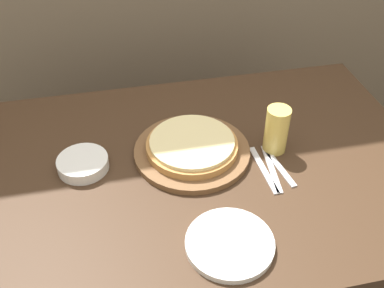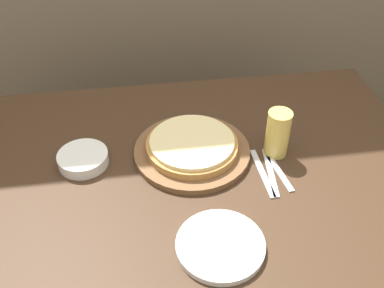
{
  "view_description": "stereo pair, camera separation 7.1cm",
  "coord_description": "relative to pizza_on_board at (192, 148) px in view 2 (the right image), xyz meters",
  "views": [
    {
      "loc": [
        -0.21,
        -0.97,
        1.63
      ],
      "look_at": [
        0.01,
        0.06,
        0.75
      ],
      "focal_mm": 42.0,
      "sensor_mm": 36.0,
      "label": 1
    },
    {
      "loc": [
        -0.14,
        -0.99,
        1.63
      ],
      "look_at": [
        0.01,
        0.06,
        0.75
      ],
      "focal_mm": 42.0,
      "sensor_mm": 36.0,
      "label": 2
    }
  ],
  "objects": [
    {
      "name": "beer_glass",
      "position": [
        0.26,
        -0.03,
        0.06
      ],
      "size": [
        0.07,
        0.07,
        0.15
      ],
      "color": "#E5C65B",
      "rests_on": "dining_table"
    },
    {
      "name": "pizza_on_board",
      "position": [
        0.0,
        0.0,
        0.0
      ],
      "size": [
        0.36,
        0.36,
        0.06
      ],
      "color": "brown",
      "rests_on": "dining_table"
    },
    {
      "name": "dinner_plate",
      "position": [
        0.02,
        -0.36,
        -0.02
      ],
      "size": [
        0.23,
        0.23,
        0.02
      ],
      "color": "white",
      "rests_on": "dining_table"
    },
    {
      "name": "spoon",
      "position": [
        0.24,
        -0.12,
        -0.02
      ],
      "size": [
        0.04,
        0.18,
        0.0
      ],
      "color": "silver",
      "rests_on": "dining_table"
    },
    {
      "name": "side_bowl",
      "position": [
        -0.33,
        0.0,
        -0.01
      ],
      "size": [
        0.15,
        0.15,
        0.04
      ],
      "color": "white",
      "rests_on": "dining_table"
    },
    {
      "name": "fork",
      "position": [
        0.19,
        -0.12,
        -0.02
      ],
      "size": [
        0.03,
        0.21,
        0.0
      ],
      "color": "silver",
      "rests_on": "dining_table"
    },
    {
      "name": "dining_table",
      "position": [
        -0.01,
        -0.06,
        -0.38
      ],
      "size": [
        1.46,
        0.96,
        0.71
      ],
      "color": "#3D2819",
      "rests_on": "ground_plane"
    },
    {
      "name": "dinner_knife",
      "position": [
        0.22,
        -0.12,
        -0.02
      ],
      "size": [
        0.04,
        0.21,
        0.0
      ],
      "color": "silver",
      "rests_on": "dining_table"
    }
  ]
}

